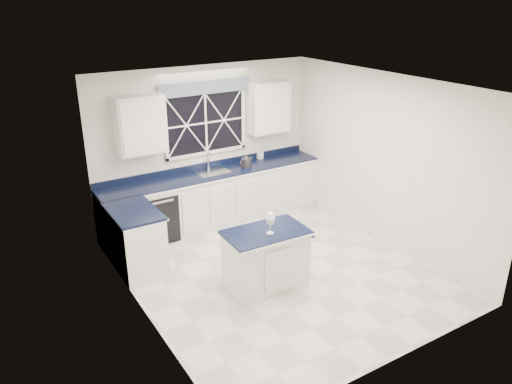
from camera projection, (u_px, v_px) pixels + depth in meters
ground at (277, 271)px, 7.29m from camera, size 4.50×4.50×0.00m
back_wall at (205, 145)px, 8.56m from camera, size 4.00×0.10×2.70m
base_cabinets at (202, 206)px, 8.37m from camera, size 3.99×1.60×0.90m
countertop at (214, 174)px, 8.48m from camera, size 3.98×0.64×0.04m
dishwasher at (155, 215)px, 8.14m from camera, size 0.60×0.58×0.82m
window at (206, 118)px, 8.34m from camera, size 1.65×0.09×1.26m
upper_cabinets at (209, 115)px, 8.22m from camera, size 3.10×0.34×0.90m
faucet at (209, 161)px, 8.57m from camera, size 0.05×0.20×0.30m
island at (266, 258)px, 6.80m from camera, size 1.13×0.71×0.83m
rug at (274, 237)px, 8.27m from camera, size 1.42×0.93×0.02m
kettle at (246, 161)px, 8.73m from camera, size 0.29×0.22×0.21m
wine_glass at (270, 220)px, 6.52m from camera, size 0.12×0.12×0.29m
soap_bottle at (260, 154)px, 9.13m from camera, size 0.11×0.11×0.20m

